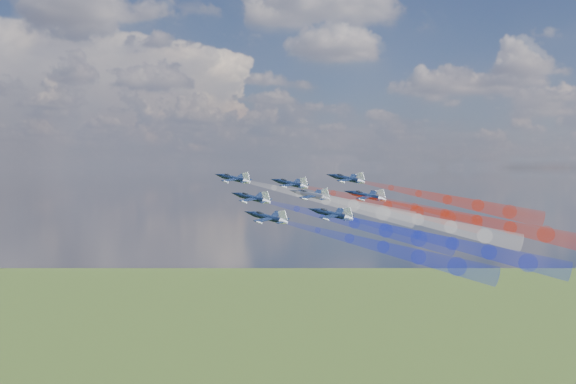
{
  "coord_description": "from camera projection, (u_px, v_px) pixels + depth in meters",
  "views": [
    {
      "loc": [
        -35.63,
        -152.55,
        153.82
      ],
      "look_at": [
        -18.65,
        21.06,
        147.34
      ],
      "focal_mm": 40.77,
      "sensor_mm": 36.0,
      "label": 1
    }
  ],
  "objects": [
    {
      "name": "trail_outer_right",
      "position": [
        448.0,
        199.0,
        172.54
      ],
      "size": [
        41.09,
        33.13,
        13.47
      ],
      "primitive_type": null,
      "rotation": [
        0.18,
        -0.19,
        0.89
      ],
      "color": "red"
    },
    {
      "name": "jet_lead",
      "position": [
        234.0,
        178.0,
        185.01
      ],
      "size": [
        16.46,
        16.27,
        7.47
      ],
      "primitive_type": null,
      "rotation": [
        0.18,
        -0.19,
        0.89
      ],
      "color": "black"
    },
    {
      "name": "trail_rear_left",
      "position": [
        452.0,
        243.0,
        142.5
      ],
      "size": [
        41.09,
        33.13,
        13.47
      ],
      "primitive_type": null,
      "rotation": [
        0.18,
        -0.19,
        0.89
      ],
      "color": "#1826CD"
    },
    {
      "name": "jet_outer_left",
      "position": [
        267.0,
        217.0,
        154.86
      ],
      "size": [
        16.46,
        16.27,
        7.47
      ],
      "primitive_type": null,
      "rotation": [
        0.18,
        -0.19,
        0.89
      ],
      "color": "black"
    },
    {
      "name": "jet_inner_right",
      "position": [
        291.0,
        184.0,
        185.28
      ],
      "size": [
        16.46,
        16.27,
        7.47
      ],
      "primitive_type": null,
      "rotation": [
        0.18,
        -0.19,
        0.89
      ],
      "color": "black"
    },
    {
      "name": "jet_rear_right",
      "position": [
        366.0,
        196.0,
        175.13
      ],
      "size": [
        16.46,
        16.27,
        7.47
      ],
      "primitive_type": null,
      "rotation": [
        0.18,
        -0.19,
        0.89
      ],
      "color": "black"
    },
    {
      "name": "trail_rear_right",
      "position": [
        477.0,
        220.0,
        159.99
      ],
      "size": [
        41.09,
        33.13,
        13.47
      ],
      "primitive_type": null,
      "rotation": [
        0.18,
        -0.19,
        0.89
      ],
      "color": "red"
    },
    {
      "name": "jet_rear_left",
      "position": [
        332.0,
        214.0,
        157.64
      ],
      "size": [
        16.46,
        16.27,
        7.47
      ],
      "primitive_type": null,
      "rotation": [
        0.18,
        -0.19,
        0.89
      ],
      "color": "black"
    },
    {
      "name": "trail_lead",
      "position": [
        326.0,
        200.0,
        169.88
      ],
      "size": [
        41.09,
        33.13,
        13.47
      ],
      "primitive_type": null,
      "rotation": [
        0.18,
        -0.19,
        0.89
      ],
      "color": "white"
    },
    {
      "name": "jet_outer_right",
      "position": [
        347.0,
        179.0,
        187.67
      ],
      "size": [
        16.46,
        16.27,
        7.47
      ],
      "primitive_type": null,
      "rotation": [
        0.18,
        -0.19,
        0.89
      ],
      "color": "black"
    },
    {
      "name": "trail_inner_right",
      "position": [
        388.0,
        205.0,
        170.15
      ],
      "size": [
        41.09,
        33.13,
        13.47
      ],
      "primitive_type": null,
      "rotation": [
        0.18,
        -0.19,
        0.89
      ],
      "color": "red"
    },
    {
      "name": "trail_inner_left",
      "position": [
        355.0,
        223.0,
        155.2
      ],
      "size": [
        41.09,
        33.13,
        13.47
      ],
      "primitive_type": null,
      "rotation": [
        0.18,
        -0.19,
        0.89
      ],
      "color": "#1826CD"
    },
    {
      "name": "trail_center_third",
      "position": [
        418.0,
        219.0,
        156.94
      ],
      "size": [
        41.09,
        33.13,
        13.47
      ],
      "primitive_type": null,
      "rotation": [
        0.18,
        -0.19,
        0.89
      ],
      "color": "white"
    },
    {
      "name": "jet_center_third",
      "position": [
        311.0,
        195.0,
        172.07
      ],
      "size": [
        16.46,
        16.27,
        7.47
      ],
      "primitive_type": null,
      "rotation": [
        0.18,
        -0.19,
        0.89
      ],
      "color": "black"
    },
    {
      "name": "jet_inner_left",
      "position": [
        252.0,
        198.0,
        170.34
      ],
      "size": [
        16.46,
        16.27,
        7.47
      ],
      "primitive_type": null,
      "rotation": [
        0.18,
        -0.19,
        0.89
      ],
      "color": "black"
    },
    {
      "name": "trail_outer_left",
      "position": [
        383.0,
        247.0,
        139.72
      ],
      "size": [
        41.09,
        33.13,
        13.47
      ],
      "primitive_type": null,
      "rotation": [
        0.18,
        -0.19,
        0.89
      ],
      "color": "#1826CD"
    }
  ]
}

